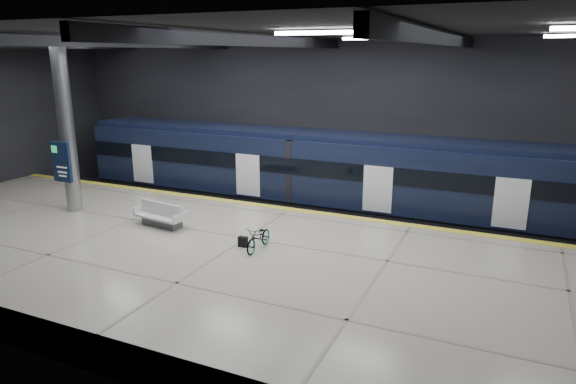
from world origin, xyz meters
The scene contains 10 objects.
ground centered at (0.00, 0.00, 0.00)m, with size 30.00×30.00×0.00m, color black.
room_shell centered at (0.00, 0.00, 5.72)m, with size 30.10×16.10×8.05m.
platform centered at (0.00, -2.50, 0.55)m, with size 30.00×11.00×1.10m, color #B4AA98.
safety_strip centered at (0.00, 2.75, 1.11)m, with size 30.00×0.40×0.01m, color yellow.
rails centered at (0.00, 5.50, 0.08)m, with size 30.00×1.52×0.16m.
train centered at (2.11, 5.50, 2.06)m, with size 29.40×2.84×3.79m.
bench centered at (-3.47, -1.17, 1.42)m, with size 2.17×1.13×0.92m.
bicycle centered at (0.92, -1.78, 1.51)m, with size 0.55×1.56×0.82m, color #99999E.
pannier_bag centered at (0.32, -1.78, 1.28)m, with size 0.30×0.18×0.35m, color black.
info_column centered at (-8.00, -1.03, 4.46)m, with size 0.90×0.78×6.90m.
Camera 1 is at (8.33, -15.75, 7.33)m, focal length 32.00 mm.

